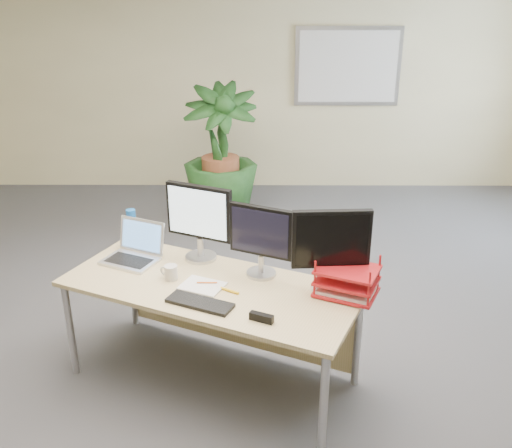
{
  "coord_description": "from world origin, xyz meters",
  "views": [
    {
      "loc": [
        0.12,
        -3.23,
        2.48
      ],
      "look_at": [
        0.1,
        0.35,
        0.97
      ],
      "focal_mm": 40.0,
      "sensor_mm": 36.0,
      "label": 1
    }
  ],
  "objects_px": {
    "monitor_left": "(199,218)",
    "monitor_right": "(261,237)",
    "laptop": "(135,251)",
    "desk": "(218,298)",
    "floor_plant": "(220,161)"
  },
  "relations": [
    {
      "from": "monitor_left",
      "to": "monitor_right",
      "type": "height_order",
      "value": "monitor_left"
    },
    {
      "from": "monitor_left",
      "to": "laptop",
      "type": "distance_m",
      "value": 0.52
    },
    {
      "from": "desk",
      "to": "monitor_right",
      "type": "height_order",
      "value": "monitor_right"
    },
    {
      "from": "desk",
      "to": "floor_plant",
      "type": "distance_m",
      "value": 2.57
    },
    {
      "from": "laptop",
      "to": "monitor_right",
      "type": "bearing_deg",
      "value": -14.79
    },
    {
      "from": "monitor_left",
      "to": "monitor_right",
      "type": "relative_size",
      "value": 1.12
    },
    {
      "from": "desk",
      "to": "monitor_right",
      "type": "bearing_deg",
      "value": 8.8
    },
    {
      "from": "floor_plant",
      "to": "monitor_left",
      "type": "height_order",
      "value": "floor_plant"
    },
    {
      "from": "monitor_left",
      "to": "desk",
      "type": "bearing_deg",
      "value": -64.01
    },
    {
      "from": "floor_plant",
      "to": "monitor_left",
      "type": "relative_size",
      "value": 2.81
    },
    {
      "from": "laptop",
      "to": "desk",
      "type": "bearing_deg",
      "value": -24.82
    },
    {
      "from": "monitor_right",
      "to": "laptop",
      "type": "xyz_separation_m",
      "value": [
        -0.87,
        0.23,
        -0.21
      ]
    },
    {
      "from": "monitor_right",
      "to": "desk",
      "type": "bearing_deg",
      "value": -171.2
    },
    {
      "from": "monitor_left",
      "to": "monitor_right",
      "type": "distance_m",
      "value": 0.48
    },
    {
      "from": "floor_plant",
      "to": "laptop",
      "type": "distance_m",
      "value": 2.33
    }
  ]
}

